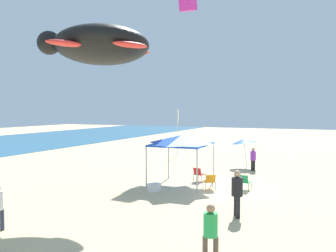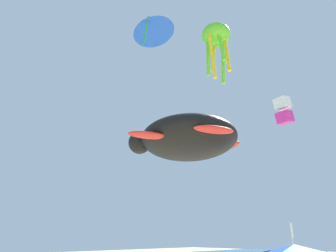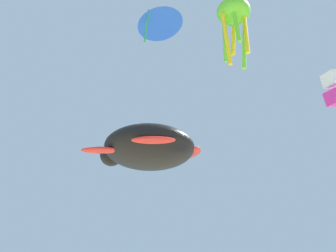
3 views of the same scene
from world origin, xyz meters
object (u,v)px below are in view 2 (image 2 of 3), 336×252
(banner_flag, at_px, (293,244))
(kite_delta_blue, at_px, (153,30))
(canopy_tent, at_px, (295,251))
(kite_octopus_lime, at_px, (216,38))
(kite_turtle_black, at_px, (186,139))
(kite_box_white, at_px, (284,110))

(banner_flag, distance_m, kite_delta_blue, 20.62)
(canopy_tent, height_order, kite_octopus_lime, kite_octopus_lime)
(banner_flag, xyz_separation_m, kite_octopus_lime, (-8.13, 0.41, 16.04))
(banner_flag, xyz_separation_m, kite_turtle_black, (-15.90, -2.87, 4.49))
(canopy_tent, xyz_separation_m, banner_flag, (11.15, 4.89, 0.05))
(kite_turtle_black, bearing_deg, kite_octopus_lime, -90.76)
(banner_flag, bearing_deg, kite_delta_blue, 165.33)
(banner_flag, bearing_deg, kite_turtle_black, -169.77)
(banner_flag, bearing_deg, kite_octopus_lime, 177.12)
(kite_delta_blue, bearing_deg, kite_octopus_lime, -58.63)
(banner_flag, height_order, kite_octopus_lime, kite_octopus_lime)
(canopy_tent, xyz_separation_m, kite_delta_blue, (-1.45, 8.19, 16.03))
(kite_turtle_black, bearing_deg, kite_delta_blue, -51.80)
(kite_box_white, bearing_deg, canopy_tent, 114.88)
(canopy_tent, distance_m, kite_box_white, 15.18)
(kite_box_white, bearing_deg, kite_delta_blue, 72.88)
(kite_turtle_black, bearing_deg, kite_box_white, -108.08)
(kite_turtle_black, relative_size, kite_octopus_lime, 1.01)
(banner_flag, relative_size, kite_octopus_lime, 0.80)
(kite_turtle_black, height_order, kite_delta_blue, kite_delta_blue)
(canopy_tent, height_order, banner_flag, banner_flag)
(canopy_tent, xyz_separation_m, kite_octopus_lime, (3.02, 5.30, 16.09))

